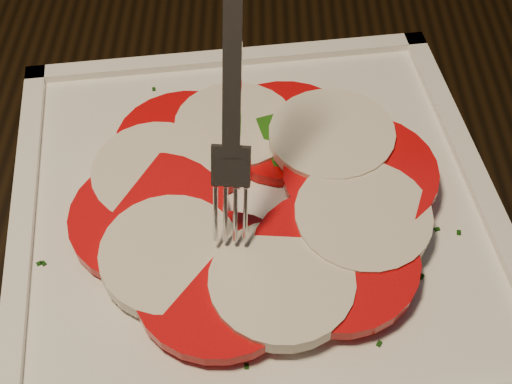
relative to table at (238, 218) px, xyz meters
The scene contains 4 objects.
table is the anchor object (origin of this frame).
plate 0.13m from the table, 71.27° to the right, with size 0.32×0.32×0.01m, color white.
caprese_salad 0.15m from the table, 71.29° to the right, with size 0.26×0.26×0.03m.
fork 0.24m from the table, 79.53° to the right, with size 0.03×0.08×0.19m, color white, non-canonical shape.
Camera 1 is at (0.36, -0.46, 1.13)m, focal length 50.00 mm.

